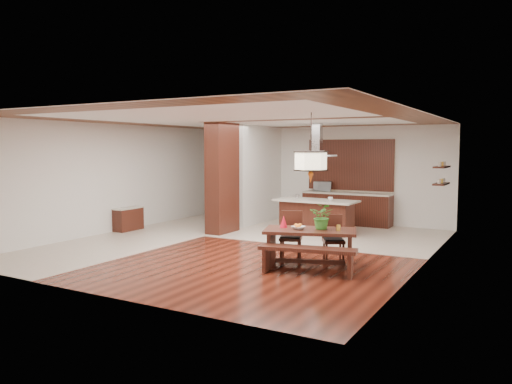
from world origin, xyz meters
The scene contains 25 objects.
room_shell centered at (0.00, 0.00, 2.06)m, with size 9.00×9.04×2.92m.
tile_hallway centered at (-2.75, 0.00, 0.01)m, with size 2.50×9.00×0.01m, color beige.
tile_kitchen centered at (1.25, 2.50, 0.01)m, with size 5.50×4.00×0.01m, color beige.
soffit_band centered at (0.00, 0.00, 2.88)m, with size 8.00×9.00×0.02m, color #412010.
partition_pier centered at (-1.40, 1.20, 1.45)m, with size 0.45×1.00×2.90m, color black.
partition_stub centered at (-1.40, 3.30, 1.45)m, with size 0.18×2.40×2.90m, color silver.
hallway_console centered at (-3.81, 0.20, 0.32)m, with size 0.37×0.88×0.63m, color black.
hallway_doorway centered at (-2.70, 4.40, 1.05)m, with size 1.10×0.20×2.10m, color black.
rear_counter centered at (1.00, 4.20, 0.48)m, with size 2.60×0.62×0.95m.
kitchen_window centered at (1.00, 4.46, 1.75)m, with size 2.60×0.08×1.50m, color #9D662F.
shelf_lower centered at (3.87, 2.60, 1.40)m, with size 0.26×0.90×0.04m, color black.
shelf_upper centered at (3.87, 2.60, 1.80)m, with size 0.26×0.90×0.04m, color black.
dining_table centered at (2.14, -1.18, 0.52)m, with size 1.89×1.36×0.71m.
dining_bench centered at (2.34, -1.77, 0.24)m, with size 1.74×0.38×0.49m, color black, non-canonical shape.
dining_chair_left centered at (1.57, -0.83, 0.49)m, with size 0.43×0.43×0.97m, color black, non-canonical shape.
dining_chair_right centered at (2.38, -0.55, 0.46)m, with size 0.40×0.40×0.91m, color black, non-canonical shape.
pendant_lantern centered at (2.14, -1.18, 2.25)m, with size 0.64×0.64×1.31m, color beige, non-canonical shape.
foliage_plant centered at (2.35, -1.07, 0.96)m, with size 0.45×0.39×0.50m, color #327928.
fruit_bowl centered at (1.95, -1.29, 0.74)m, with size 0.25×0.25×0.06m, color beige.
napkin_cone centered at (1.61, -1.24, 0.83)m, with size 0.15×0.15×0.23m, color red.
gold_ornament centered at (2.66, -1.07, 0.77)m, with size 0.08×0.08×0.11m, color gold.
kitchen_island centered at (0.80, 2.37, 0.46)m, with size 2.16×0.97×0.89m.
range_hood centered at (0.80, 2.38, 2.46)m, with size 0.90×0.55×0.87m, color silver, non-canonical shape.
island_cup centered at (1.22, 2.29, 0.94)m, with size 0.13×0.13×0.10m, color white.
microwave centered at (0.22, 4.19, 1.10)m, with size 0.53×0.36×0.29m, color #B7BBBF.
Camera 1 is at (5.83, -9.80, 2.23)m, focal length 35.00 mm.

